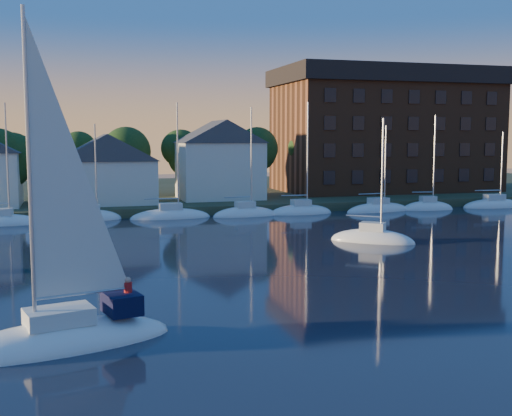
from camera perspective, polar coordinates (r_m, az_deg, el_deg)
name	(u,v)px	position (r m, az deg, el deg)	size (l,w,h in m)	color
ground	(382,389)	(23.76, 11.13, -15.51)	(260.00, 260.00, 0.00)	black
shoreline_land	(142,197)	(95.46, -10.12, 1.00)	(160.00, 50.00, 2.00)	#353E24
wooden_dock	(165,215)	(72.77, -8.11, -0.62)	(120.00, 3.00, 1.00)	brown
clubhouse_centre	(106,168)	(76.70, -13.17, 3.48)	(11.55, 8.40, 8.08)	white
clubhouse_east	(220,159)	(80.65, -3.26, 4.39)	(10.50, 8.40, 9.80)	white
condo_block	(385,129)	(95.38, 11.38, 6.86)	(31.00, 17.00, 17.40)	brown
tree_line	(167,149)	(83.42, -7.93, 5.21)	(93.40, 5.40, 8.90)	#332517
moored_fleet	(205,216)	(70.52, -4.54, -0.72)	(95.50, 2.40, 12.05)	white
hero_sailboat	(63,331)	(28.71, -16.76, -10.47)	(10.20, 5.40, 15.02)	white
drifting_sailboat_right	(372,241)	(54.66, 10.30, -2.88)	(7.07, 6.36, 11.38)	white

